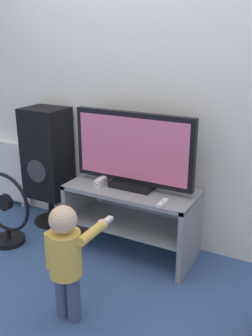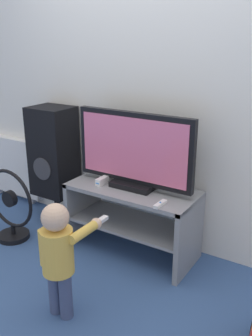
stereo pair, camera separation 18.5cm
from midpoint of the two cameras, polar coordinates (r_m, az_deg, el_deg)
ground_plane at (r=2.86m, az=-3.22°, el=-14.57°), size 16.00×16.00×0.00m
wall_back at (r=2.85m, az=1.91°, el=13.41°), size 10.00×0.06×2.60m
tv_stand at (r=2.85m, az=-1.02°, el=-6.55°), size 0.98×0.45×0.54m
television at (r=2.70m, az=-0.87°, el=2.52°), size 0.93×0.20×0.56m
game_console at (r=2.86m, az=-5.34°, el=-1.86°), size 0.05×0.20×0.05m
remote_primary at (r=2.51m, az=3.47°, el=-5.38°), size 0.04×0.13×0.03m
child at (r=2.21m, az=-11.48°, el=-12.76°), size 0.28×0.43×0.73m
speaker_tower at (r=3.30m, az=-13.46°, el=1.89°), size 0.35×0.32×1.04m
floor_fan at (r=3.18m, az=-19.44°, el=-6.42°), size 0.50×0.26×0.61m
radiator at (r=3.95m, az=-19.57°, el=-0.14°), size 0.71×0.08×0.65m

